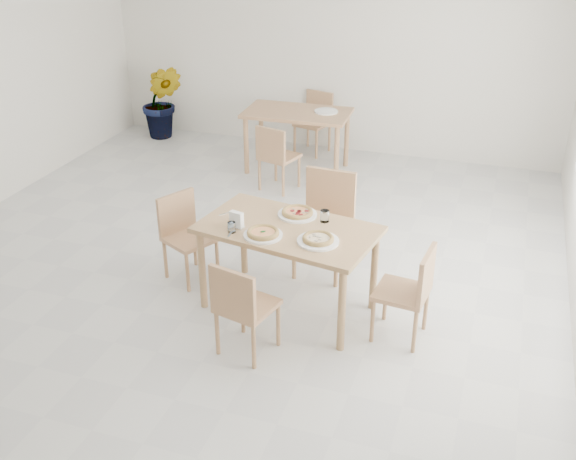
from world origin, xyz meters
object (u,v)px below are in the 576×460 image
(tumbler_a, at_px, (325,216))
(plate_empty, at_px, (326,111))
(main_table, at_px, (288,237))
(napkin_holder, at_px, (237,220))
(chair_back_s, at_px, (276,154))
(chair_south, at_px, (241,304))
(potted_plant, at_px, (162,102))
(plate_pepperoni, at_px, (297,214))
(pizza_mushroom, at_px, (318,238))
(plate_mushroom, at_px, (318,241))
(pizza_margherita, at_px, (263,232))
(second_table, at_px, (297,119))
(chair_west, at_px, (184,231))
(pizza_pepperoni, at_px, (297,212))
(chair_north, at_px, (326,215))
(chair_east, at_px, (412,288))
(tumbler_b, at_px, (232,227))
(chair_back_n, at_px, (315,118))
(plate_margherita, at_px, (263,235))

(tumbler_a, height_order, plate_empty, tumbler_a)
(main_table, distance_m, napkin_holder, 0.43)
(main_table, relative_size, chair_back_s, 1.93)
(chair_south, distance_m, potted_plant, 5.18)
(plate_pepperoni, relative_size, pizza_mushroom, 1.31)
(plate_mushroom, height_order, plate_pepperoni, same)
(pizza_margherita, height_order, potted_plant, potted_plant)
(napkin_holder, distance_m, second_table, 3.16)
(tumbler_a, relative_size, napkin_holder, 0.71)
(plate_mushroom, bearing_deg, plate_empty, 104.70)
(pizza_margherita, bearing_deg, chair_west, 155.33)
(plate_pepperoni, relative_size, pizza_pepperoni, 0.98)
(chair_north, xyz_separation_m, chair_east, (0.91, -0.85, -0.09))
(main_table, bearing_deg, chair_east, 3.36)
(plate_empty, bearing_deg, plate_pepperoni, -78.95)
(tumbler_b, relative_size, chair_back_n, 0.11)
(plate_mushroom, height_order, pizza_pepperoni, pizza_pepperoni)
(pizza_margherita, bearing_deg, napkin_holder, 164.65)
(chair_south, bearing_deg, main_table, -85.86)
(chair_south, distance_m, tumbler_b, 0.67)
(pizza_pepperoni, relative_size, chair_back_s, 0.42)
(chair_south, height_order, chair_back_s, chair_back_s)
(main_table, relative_size, plate_empty, 5.31)
(main_table, bearing_deg, chair_back_n, 112.72)
(chair_north, height_order, chair_east, chair_north)
(napkin_holder, distance_m, plate_empty, 3.20)
(chair_west, xyz_separation_m, potted_plant, (-2.00, 3.34, 0.06))
(pizza_mushroom, bearing_deg, plate_pepperoni, 126.63)
(main_table, height_order, pizza_margherita, pizza_margherita)
(chair_west, bearing_deg, plate_margherita, -87.64)
(chair_back_n, relative_size, plate_empty, 2.79)
(chair_north, xyz_separation_m, plate_empty, (-0.66, 2.32, 0.22))
(chair_south, distance_m, pizza_margherita, 0.61)
(chair_west, bearing_deg, plate_mushroom, -78.65)
(tumbler_b, bearing_deg, pizza_margherita, 3.05)
(plate_margherita, distance_m, potted_plant, 4.75)
(chair_east, height_order, potted_plant, potted_plant)
(chair_south, height_order, chair_west, chair_south)
(pizza_mushroom, distance_m, chair_back_s, 2.75)
(main_table, distance_m, chair_south, 0.76)
(pizza_margherita, bearing_deg, main_table, 56.62)
(potted_plant, bearing_deg, napkin_holder, -54.25)
(chair_east, height_order, chair_back_n, chair_back_n)
(chair_west, height_order, tumbler_a, tumbler_a)
(pizza_pepperoni, bearing_deg, chair_east, -18.48)
(pizza_pepperoni, distance_m, chair_back_n, 3.59)
(chair_north, relative_size, chair_west, 1.20)
(plate_pepperoni, bearing_deg, plate_empty, 101.05)
(pizza_pepperoni, relative_size, chair_back_n, 0.42)
(pizza_margherita, xyz_separation_m, second_table, (-0.75, 3.19, -0.13))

